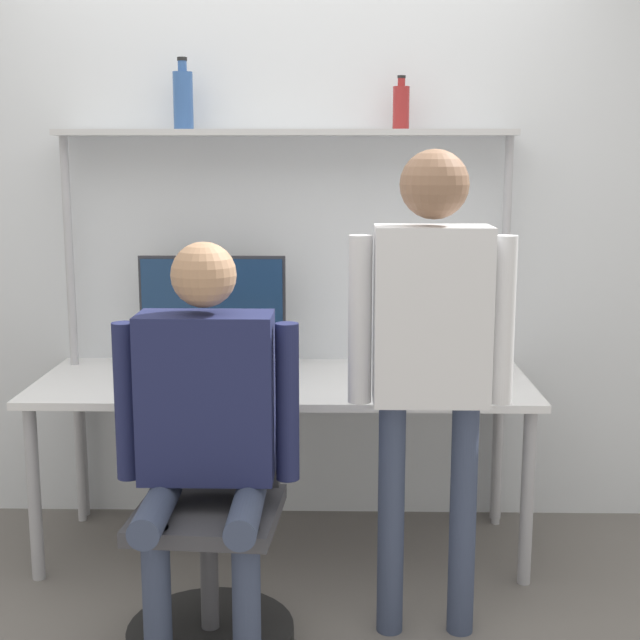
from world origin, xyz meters
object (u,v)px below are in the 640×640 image
object	(u,v)px
cell_phone	(282,388)
bottle_blue	(183,99)
laptop	(220,371)
bottle_red	(401,107)
monitor	(213,305)
person_standing	(431,335)
person_seated	(205,414)
office_chair	(212,557)

from	to	relation	value
cell_phone	bottle_blue	xyz separation A→B (m)	(-0.43, 0.41, 1.12)
laptop	bottle_red	world-z (taller)	bottle_red
monitor	person_standing	xyz separation A→B (m)	(0.84, -0.87, 0.05)
cell_phone	person_seated	distance (m)	0.65
cell_phone	bottle_blue	world-z (taller)	bottle_blue
cell_phone	bottle_red	bearing A→B (deg)	41.00
monitor	laptop	xyz separation A→B (m)	(0.07, -0.35, -0.20)
person_seated	person_standing	distance (m)	0.77
cell_phone	office_chair	bearing A→B (deg)	-109.84
laptop	cell_phone	size ratio (longest dim) A/B	2.33
office_chair	person_standing	xyz separation A→B (m)	(0.72, 0.06, 0.75)
cell_phone	person_standing	world-z (taller)	person_standing
person_standing	bottle_red	world-z (taller)	bottle_red
laptop	person_seated	size ratio (longest dim) A/B	0.26
laptop	cell_phone	world-z (taller)	laptop
laptop	bottle_red	bearing A→B (deg)	28.73
bottle_red	person_seated	bearing A→B (deg)	-123.57
laptop	bottle_blue	size ratio (longest dim) A/B	1.20
person_seated	bottle_blue	bearing A→B (deg)	102.02
person_standing	laptop	bearing A→B (deg)	145.39
person_standing	bottle_blue	bearing A→B (deg)	135.75
laptop	person_standing	size ratio (longest dim) A/B	0.21
cell_phone	bottle_blue	size ratio (longest dim) A/B	0.52
office_chair	bottle_red	xyz separation A→B (m)	(0.68, 0.98, 1.53)
cell_phone	bottle_blue	bearing A→B (deg)	136.01
bottle_red	bottle_blue	xyz separation A→B (m)	(-0.90, 0.00, 0.03)
monitor	cell_phone	bearing A→B (deg)	-48.95
person_standing	bottle_red	size ratio (longest dim) A/B	7.55
monitor	bottle_blue	size ratio (longest dim) A/B	2.13
monitor	person_seated	size ratio (longest dim) A/B	0.46
monitor	office_chair	bearing A→B (deg)	-83.15
monitor	laptop	bearing A→B (deg)	-78.29
office_chair	bottle_blue	size ratio (longest dim) A/B	3.21
monitor	person_seated	bearing A→B (deg)	-83.65
person_standing	bottle_red	bearing A→B (deg)	92.87
cell_phone	person_standing	bearing A→B (deg)	-44.45
person_standing	bottle_blue	distance (m)	1.55
cell_phone	bottle_red	distance (m)	1.26
bottle_blue	laptop	bearing A→B (deg)	-65.26
bottle_blue	person_seated	bearing A→B (deg)	-77.98
person_seated	bottle_red	world-z (taller)	bottle_red
monitor	cell_phone	distance (m)	0.55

